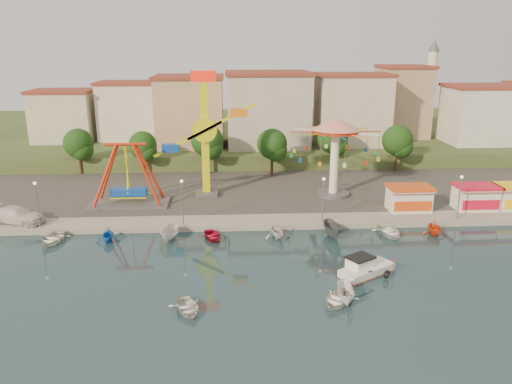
{
  "coord_description": "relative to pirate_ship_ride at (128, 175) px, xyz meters",
  "views": [
    {
      "loc": [
        -2.75,
        -40.86,
        20.46
      ],
      "look_at": [
        0.37,
        14.0,
        4.0
      ],
      "focal_mm": 35.0,
      "sensor_mm": 36.0,
      "label": 1
    }
  ],
  "objects": [
    {
      "name": "rowboat_a",
      "position": [
        9.31,
        -26.33,
        -4.03
      ],
      "size": [
        3.55,
        4.17,
        0.73
      ],
      "primitive_type": "imported",
      "rotation": [
        0.0,
        0.0,
        0.34
      ],
      "color": "silver",
      "rests_on": "ground"
    },
    {
      "name": "building_5",
      "position": [
        47.86,
        29.45,
        4.21
      ],
      "size": [
        12.77,
        10.96,
        11.21
      ],
      "primitive_type": "cube",
      "color": "tan",
      "rests_on": "hill_terrace"
    },
    {
      "name": "booth_mid",
      "position": [
        43.29,
        -4.39,
        -2.23
      ],
      "size": [
        5.4,
        3.78,
        3.08
      ],
      "color": "white",
      "rests_on": "quay_deck"
    },
    {
      "name": "lamp_post_2",
      "position": [
        23.49,
        -7.88,
        -1.29
      ],
      "size": [
        0.14,
        0.14,
        5.0
      ],
      "primitive_type": "cylinder",
      "color": "#59595E",
      "rests_on": "quay_deck"
    },
    {
      "name": "tree_2",
      "position": [
        9.49,
        14.93,
        1.52
      ],
      "size": [
        5.02,
        5.02,
        7.85
      ],
      "color": "#382314",
      "rests_on": "quay_deck"
    },
    {
      "name": "moored_boat_2",
      "position": [
        6.33,
        -11.08,
        -3.66
      ],
      "size": [
        2.22,
        4.0,
        1.46
      ],
      "primitive_type": "imported",
      "rotation": [
        0.0,
        0.0,
        -0.22
      ],
      "color": "silver",
      "rests_on": "ground"
    },
    {
      "name": "building_3",
      "position": [
        21.1,
        27.92,
        3.2
      ],
      "size": [
        12.59,
        10.5,
        9.2
      ],
      "primitive_type": "cube",
      "color": "beige",
      "rests_on": "hill_terrace"
    },
    {
      "name": "moored_boat_3",
      "position": [
        10.87,
        -11.08,
        -4.03
      ],
      "size": [
        3.38,
        4.05,
        0.72
      ],
      "primitive_type": "imported",
      "rotation": [
        0.0,
        0.0,
        0.29
      ],
      "color": "#B00E30",
      "rests_on": "ground"
    },
    {
      "name": "tree_3",
      "position": [
        19.49,
        13.48,
        1.16
      ],
      "size": [
        4.68,
        4.68,
        7.32
      ],
      "color": "#382314",
      "rests_on": "quay_deck"
    },
    {
      "name": "moored_boat_0",
      "position": [
        -6.19,
        -11.08,
        -3.96
      ],
      "size": [
        3.36,
        4.43,
        0.86
      ],
      "primitive_type": "imported",
      "rotation": [
        0.0,
        0.0,
        -0.1
      ],
      "color": "white",
      "rests_on": "ground"
    },
    {
      "name": "lamp_post_3",
      "position": [
        39.49,
        -7.88,
        -1.29
      ],
      "size": [
        0.14,
        0.14,
        5.0
      ],
      "primitive_type": "cylinder",
      "color": "#59595E",
      "rests_on": "quay_deck"
    },
    {
      "name": "moored_boat_1",
      "position": [
        -0.29,
        -11.08,
        -3.63
      ],
      "size": [
        2.79,
        3.14,
        1.52
      ],
      "primitive_type": "imported",
      "rotation": [
        0.0,
        0.0,
        0.11
      ],
      "color": "blue",
      "rests_on": "ground"
    },
    {
      "name": "building_0",
      "position": [
        -17.88,
        25.18,
        4.54
      ],
      "size": [
        9.26,
        9.53,
        11.87
      ],
      "primitive_type": "cube",
      "color": "beige",
      "rests_on": "hill_terrace"
    },
    {
      "name": "cabin_motorboat",
      "position": [
        25.14,
        -20.6,
        -3.88
      ],
      "size": [
        5.71,
        4.67,
        1.92
      ],
      "rotation": [
        0.0,
        0.0,
        0.56
      ],
      "color": "white",
      "rests_on": "ground"
    },
    {
      "name": "kamikaze_tower",
      "position": [
        10.2,
        3.32,
        3.93
      ],
      "size": [
        9.08,
        3.1,
        16.5
      ],
      "color": "#59595E",
      "rests_on": "quay_deck"
    },
    {
      "name": "moored_boat_4",
      "position": [
        17.93,
        -11.08,
        -3.56
      ],
      "size": [
        3.47,
        3.78,
        1.67
      ],
      "primitive_type": "imported",
      "rotation": [
        0.0,
        0.0,
        0.26
      ],
      "color": "silver",
      "rests_on": "ground"
    },
    {
      "name": "moored_boat_6",
      "position": [
        30.43,
        -11.08,
        -3.96
      ],
      "size": [
        3.58,
        4.58,
        0.86
      ],
      "primitive_type": "imported",
      "rotation": [
        0.0,
        0.0,
        0.15
      ],
      "color": "white",
      "rests_on": "ground"
    },
    {
      "name": "van",
      "position": [
        -11.54,
        -6.26,
        -2.87
      ],
      "size": [
        6.88,
        4.48,
        1.85
      ],
      "primitive_type": "imported",
      "rotation": [
        0.0,
        0.0,
        1.25
      ],
      "color": "silver",
      "rests_on": "quay_deck"
    },
    {
      "name": "hill_terrace",
      "position": [
        15.49,
        46.12,
        -2.89
      ],
      "size": [
        200.0,
        60.0,
        3.0
      ],
      "primitive_type": "cube",
      "color": "#384C26",
      "rests_on": "ground"
    },
    {
      "name": "moored_boat_7",
      "position": [
        35.49,
        -11.08,
        -3.57
      ],
      "size": [
        2.94,
        3.33,
        1.65
      ],
      "primitive_type": "imported",
      "rotation": [
        0.0,
        0.0,
        -0.08
      ],
      "color": "#E24114",
      "rests_on": "ground"
    },
    {
      "name": "wave_swinger",
      "position": [
        26.84,
        2.33,
        3.8
      ],
      "size": [
        11.6,
        11.6,
        10.4
      ],
      "color": "#59595E",
      "rests_on": "quay_deck"
    },
    {
      "name": "lamp_post_1",
      "position": [
        7.49,
        -7.88,
        -1.29
      ],
      "size": [
        0.14,
        0.14,
        5.0
      ],
      "primitive_type": "cylinder",
      "color": "#59595E",
      "rests_on": "quay_deck"
    },
    {
      "name": "skiff",
      "position": [
        22.22,
        -25.39,
        -3.71
      ],
      "size": [
        1.74,
        3.66,
        1.36
      ],
      "primitive_type": "imported",
      "rotation": [
        0.0,
        0.0,
        -0.12
      ],
      "color": "white",
      "rests_on": "ground"
    },
    {
      "name": "building_4",
      "position": [
        34.56,
        31.32,
        3.22
      ],
      "size": [
        10.75,
        9.23,
        9.24
      ],
      "primitive_type": "cube",
      "color": "beige",
      "rests_on": "hill_terrace"
    },
    {
      "name": "tree_4",
      "position": [
        29.49,
        16.47,
        1.35
      ],
      "size": [
        4.86,
        4.86,
        7.6
      ],
      "color": "#382314",
      "rests_on": "quay_deck"
    },
    {
      "name": "ground",
      "position": [
        15.49,
        -20.88,
        -4.39
      ],
      "size": [
        200.0,
        200.0,
        0.0
      ],
      "primitive_type": "plane",
      "color": "#132734",
      "rests_on": "ground"
    },
    {
      "name": "pirate_ship_ride",
      "position": [
        0.0,
        0.0,
        0.0
      ],
      "size": [
        10.0,
        5.0,
        8.0
      ],
      "color": "#59595E",
      "rests_on": "quay_deck"
    },
    {
      "name": "lamp_post_0",
      "position": [
        -8.51,
        -7.88,
        -1.29
      ],
      "size": [
        0.14,
        0.14,
        5.0
      ],
      "primitive_type": "cylinder",
      "color": "#59595E",
      "rests_on": "quay_deck"
    },
    {
      "name": "building_6",
      "position": [
        59.65,
        27.89,
        4.78
      ],
      "size": [
        8.23,
        8.98,
        12.36
      ],
      "primitive_type": "cube",
      "color": "silver",
      "rests_on": "hill_terrace"
    },
    {
      "name": "tree_0",
      "position": [
        -10.51,
        16.1,
        1.08
      ],
      "size": [
        4.6,
        4.6,
        7.19
      ],
      "color": "#382314",
      "rests_on": "quay_deck"
    },
    {
      "name": "moored_boat_5",
      "position": [
        24.06,
        -11.08,
        -3.61
      ],
      "size": [
        1.95,
        4.22,
        1.58
      ],
      "primitive_type": "imported",
      "rotation": [
        0.0,
        0.0,
        0.1
      ],
      "color": "#545358",
      "rests_on": "ground"
    },
    {
      "name": "tree_5",
      "position": [
        39.49,
        14.66,
        1.31
      ],
      "size": [
        4.83,
        4.83,
        7.54
      ],
      "color": "#382314",
      "rests_on": "quay_deck"
    },
    {
      "name": "rowboat_b",
      "position": [
        21.5,
        -25.65,
        -3.99
      ],
      "size": [
        4.55,
        4.77,
        0.8
      ],
      "primitive_type": "imported",
      "rotation": [
        0.0,
        0.0,
        -0.64
      ],
      "color": "white",
      "rests_on": "ground"
    },
    {
      "name": "asphalt_pad",
      "position": [
        15.49,
        9.12,
        -3.79
      ],
      "size": [
        90.0,
        28.0,
        0.01
      ],
      "primitive_type": "cube",
      "color": "#4C4944",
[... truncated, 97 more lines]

